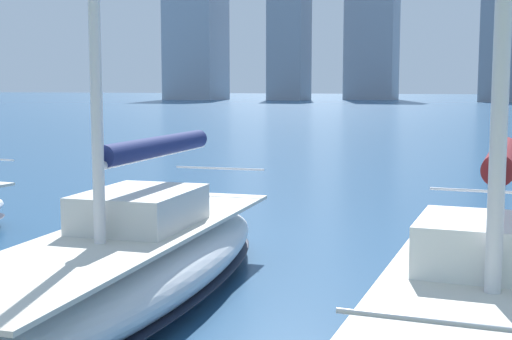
% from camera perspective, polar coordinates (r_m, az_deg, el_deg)
% --- Properties ---
extents(sailboat_maroon, '(3.02, 6.79, 12.58)m').
position_cam_1_polar(sailboat_maroon, '(8.00, 18.41, -11.80)').
color(sailboat_maroon, navy).
rests_on(sailboat_maroon, ground).
extents(sailboat_navy, '(3.48, 9.51, 12.89)m').
position_cam_1_polar(sailboat_navy, '(10.72, -10.38, -7.25)').
color(sailboat_navy, silver).
rests_on(sailboat_navy, ground).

